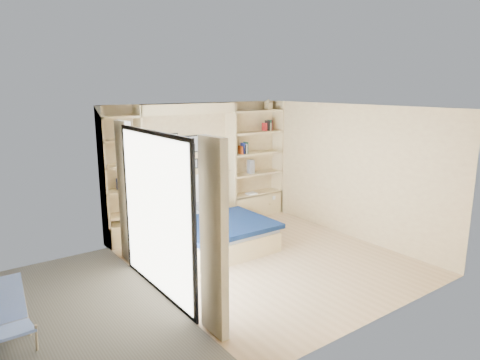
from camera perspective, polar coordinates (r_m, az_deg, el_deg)
ground at (r=7.26m, az=3.73°, el=-10.46°), size 4.50×4.50×0.00m
room_shell at (r=7.91m, az=-5.38°, el=-0.36°), size 4.50×4.50×4.50m
bed at (r=7.79m, az=-3.83°, el=-6.68°), size 1.69×2.16×1.07m
photo_gallery at (r=8.38m, az=-8.31°, el=3.96°), size 1.48×0.02×0.82m
reading_lamps at (r=8.35m, az=-6.56°, el=0.46°), size 1.92×0.12×0.15m
shelf_decor at (r=9.03m, az=0.61°, el=5.16°), size 3.52×0.23×2.03m
deck at (r=5.89m, az=-25.84°, el=-17.51°), size 3.20×4.00×0.05m
deck_chair at (r=5.54m, az=-28.61°, el=-15.66°), size 0.45×0.74×0.74m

